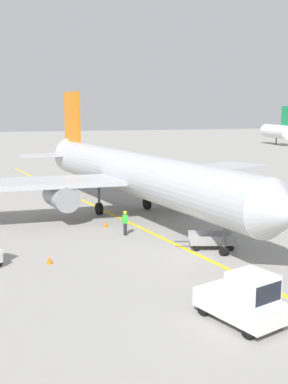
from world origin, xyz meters
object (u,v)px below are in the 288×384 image
at_px(pushback_tug, 244,300).
at_px(ground_crew_marshaller, 125,222).
at_px(belt_loader_forward_hold, 258,214).
at_px(safety_cone_nose_left, 49,260).
at_px(airliner, 131,173).
at_px(baggage_cart_loaded, 212,241).
at_px(safety_cone_nose_right, 106,224).

xyz_separation_m(pushback_tug, ground_crew_marshaller, (-1.79, 14.24, -0.08)).
xyz_separation_m(belt_loader_forward_hold, safety_cone_nose_left, (-15.53, -5.41, -0.56)).
bearing_deg(pushback_tug, airliner, 90.01).
distance_m(belt_loader_forward_hold, safety_cone_nose_left, 16.45).
height_order(airliner, safety_cone_nose_left, airliner).
height_order(airliner, ground_crew_marshaller, airliner).
relative_size(pushback_tug, ground_crew_marshaller, 2.38).
bearing_deg(baggage_cart_loaded, ground_crew_marshaller, 136.92).
bearing_deg(safety_cone_nose_right, belt_loader_forward_hold, -9.97).
relative_size(belt_loader_forward_hold, ground_crew_marshaller, 2.62).
relative_size(safety_cone_nose_left, safety_cone_nose_right, 1.00).
bearing_deg(safety_cone_nose_left, airliner, 56.24).
height_order(pushback_tug, baggage_cart_loaded, pushback_tug).
distance_m(airliner, belt_loader_forward_hold, 10.26).
height_order(baggage_cart_loaded, ground_crew_marshaller, ground_crew_marshaller).
distance_m(pushback_tug, safety_cone_nose_left, 11.86).
bearing_deg(airliner, ground_crew_marshaller, -106.95).
bearing_deg(safety_cone_nose_left, safety_cone_nose_right, 58.79).
distance_m(ground_crew_marshaller, safety_cone_nose_right, 2.80).
xyz_separation_m(airliner, ground_crew_marshaller, (-1.79, -5.86, -2.51)).
bearing_deg(pushback_tug, ground_crew_marshaller, 97.16).
relative_size(baggage_cart_loaded, safety_cone_nose_right, 8.73).
relative_size(airliner, baggage_cart_loaded, 9.10).
relative_size(belt_loader_forward_hold, safety_cone_nose_left, 10.13).
distance_m(airliner, safety_cone_nose_left, 13.20).
bearing_deg(safety_cone_nose_right, airliner, 51.07).
distance_m(baggage_cart_loaded, safety_cone_nose_right, 8.71).
relative_size(airliner, safety_cone_nose_right, 79.42).
bearing_deg(baggage_cart_loaded, safety_cone_nose_right, 128.51).
bearing_deg(safety_cone_nose_right, baggage_cart_loaded, -51.49).
bearing_deg(safety_cone_nose_right, safety_cone_nose_left, -121.21).
bearing_deg(belt_loader_forward_hold, baggage_cart_loaded, -139.26).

